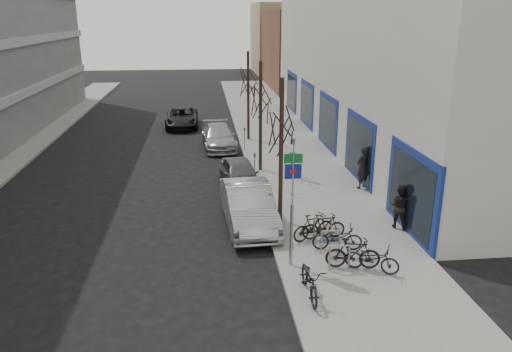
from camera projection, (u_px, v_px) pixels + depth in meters
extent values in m
plane|color=black|center=(214.00, 273.00, 15.36)|extent=(120.00, 120.00, 0.00)
cube|color=slate|center=(298.00, 170.00, 25.24)|extent=(5.00, 70.00, 0.15)
cube|color=#B7B7B2|center=(482.00, 58.00, 30.66)|extent=(20.00, 32.00, 10.00)
cube|color=brown|center=(325.00, 49.00, 53.26)|extent=(12.00, 14.00, 8.00)
cube|color=#937A5B|center=(302.00, 38.00, 67.34)|extent=(13.00, 12.00, 9.00)
cylinder|color=gray|center=(292.00, 206.00, 14.95)|extent=(0.10, 0.10, 4.20)
cube|color=white|center=(294.00, 148.00, 14.36)|extent=(0.35, 0.03, 0.22)
cube|color=#0C5926|center=(293.00, 158.00, 14.46)|extent=(0.55, 0.03, 0.28)
cube|color=navy|center=(293.00, 171.00, 14.58)|extent=(0.50, 0.03, 0.45)
cube|color=maroon|center=(293.00, 172.00, 14.57)|extent=(0.18, 0.02, 0.14)
cube|color=white|center=(293.00, 186.00, 14.72)|extent=(0.45, 0.03, 0.45)
cube|color=white|center=(292.00, 200.00, 14.86)|extent=(0.55, 0.03, 0.28)
cylinder|color=gray|center=(330.00, 258.00, 15.07)|extent=(0.06, 0.06, 0.80)
cylinder|color=gray|center=(349.00, 257.00, 15.13)|extent=(0.06, 0.06, 0.80)
cylinder|color=gray|center=(340.00, 246.00, 14.97)|extent=(0.60, 0.06, 0.06)
cylinder|color=gray|center=(321.00, 243.00, 16.11)|extent=(0.06, 0.06, 0.80)
cylinder|color=gray|center=(339.00, 242.00, 16.17)|extent=(0.06, 0.06, 0.80)
cylinder|color=gray|center=(331.00, 231.00, 16.01)|extent=(0.60, 0.06, 0.06)
cylinder|color=gray|center=(314.00, 229.00, 17.15)|extent=(0.06, 0.06, 0.80)
cylinder|color=gray|center=(331.00, 228.00, 17.21)|extent=(0.06, 0.06, 0.80)
cylinder|color=gray|center=(323.00, 218.00, 17.05)|extent=(0.60, 0.06, 0.06)
cylinder|color=black|center=(281.00, 154.00, 18.08)|extent=(0.16, 0.16, 5.50)
cylinder|color=black|center=(260.00, 119.00, 24.23)|extent=(0.16, 0.16, 5.50)
cylinder|color=black|center=(248.00, 97.00, 30.37)|extent=(0.16, 0.16, 5.50)
cylinder|color=gray|center=(270.00, 212.00, 18.19)|extent=(0.05, 0.05, 1.10)
cube|color=#3F3F44|center=(270.00, 196.00, 18.00)|extent=(0.10, 0.08, 0.18)
cylinder|color=gray|center=(255.00, 168.00, 23.40)|extent=(0.05, 0.05, 1.10)
cube|color=#3F3F44|center=(255.00, 155.00, 23.20)|extent=(0.10, 0.08, 0.18)
cylinder|color=gray|center=(245.00, 140.00, 28.60)|extent=(0.05, 0.05, 1.10)
cube|color=#3F3F44|center=(245.00, 129.00, 28.40)|extent=(0.10, 0.08, 0.18)
imported|color=black|center=(310.00, 277.00, 13.64)|extent=(0.58, 1.88, 1.15)
imported|color=black|center=(353.00, 253.00, 15.17)|extent=(1.75, 0.80, 1.03)
imported|color=black|center=(337.00, 236.00, 16.37)|extent=(1.70, 0.71, 1.01)
imported|color=black|center=(313.00, 226.00, 17.12)|extent=(1.67, 1.02, 0.98)
imported|color=black|center=(372.00, 256.00, 14.99)|extent=(1.69, 1.23, 1.01)
imported|color=black|center=(324.00, 226.00, 17.19)|extent=(1.58, 0.59, 0.94)
imported|color=#A3A2A7|center=(248.00, 206.00, 18.56)|extent=(1.98, 4.91, 1.59)
imported|color=#545459|center=(240.00, 174.00, 22.66)|extent=(1.94, 4.02, 1.32)
imported|color=#9F9EA3|center=(219.00, 137.00, 29.52)|extent=(2.12, 4.70, 1.34)
imported|color=black|center=(182.00, 118.00, 35.03)|extent=(2.22, 4.76, 1.32)
imported|color=black|center=(363.00, 167.00, 22.11)|extent=(0.84, 0.77, 1.94)
imported|color=black|center=(400.00, 206.00, 18.01)|extent=(0.74, 0.72, 1.68)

